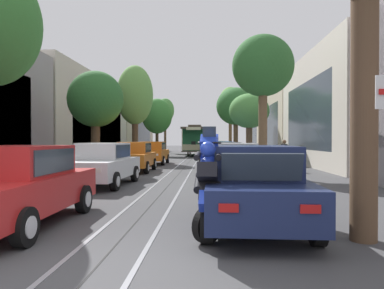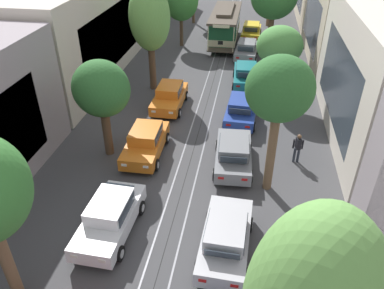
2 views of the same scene
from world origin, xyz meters
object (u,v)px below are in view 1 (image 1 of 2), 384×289
object	(u,v)px
cable_car_trolley	(195,140)
parked_car_yellow_far_right	(218,148)
motorcycle_with_rider	(209,179)
pedestrian_on_left_pavement	(284,153)
street_tree_kerb_right_fourth	(236,107)
street_tree_kerb_left_far	(165,111)
street_tree_kerb_left_second	(95,100)
street_tree_kerb_left_mid	(135,96)
parked_car_navy_near_right	(254,185)
street_tree_kerb_right_far	(230,105)
street_tree_kerb_right_mid	(249,112)
parked_car_red_near_left	(17,185)
parked_car_white_second_left	(103,164)
parked_car_blue_fourth_right	(223,153)
parked_car_grey_sixth_right	(217,149)
street_tree_kerb_right_second	(263,68)
parked_car_teal_fifth_right	(221,151)
parked_car_grey_mid_right	(224,157)
parked_car_orange_mid_left	(134,157)
parked_car_orange_fourth_left	(153,153)
street_tree_kerb_left_fourth	(157,116)
parked_car_silver_second_right	(234,165)

from	to	relation	value
cable_car_trolley	parked_car_yellow_far_right	bearing A→B (deg)	28.70
motorcycle_with_rider	pedestrian_on_left_pavement	distance (m)	14.06
street_tree_kerb_right_fourth	street_tree_kerb_left_far	bearing A→B (deg)	130.76
street_tree_kerb_left_second	street_tree_kerb_left_mid	xyz separation A→B (m)	(0.28, 8.91, 1.32)
parked_car_navy_near_right	street_tree_kerb_left_second	size ratio (longest dim) A/B	0.82
street_tree_kerb_right_far	street_tree_kerb_right_mid	bearing A→B (deg)	-89.21
parked_car_red_near_left	parked_car_navy_near_right	xyz separation A→B (m)	(4.67, 0.23, 0.00)
street_tree_kerb_left_mid	cable_car_trolley	world-z (taller)	street_tree_kerb_left_mid
parked_car_white_second_left	motorcycle_with_rider	size ratio (longest dim) A/B	2.27
parked_car_blue_fourth_right	street_tree_kerb_right_fourth	size ratio (longest dim) A/B	0.63
pedestrian_on_left_pavement	street_tree_kerb_left_far	bearing A→B (deg)	110.15
parked_car_red_near_left	parked_car_yellow_far_right	size ratio (longest dim) A/B	0.99
parked_car_white_second_left	parked_car_grey_sixth_right	xyz separation A→B (m)	(4.73, 22.20, 0.00)
motorcycle_with_rider	parked_car_grey_sixth_right	bearing A→B (deg)	88.44
parked_car_yellow_far_right	pedestrian_on_left_pavement	size ratio (longest dim) A/B	2.58
street_tree_kerb_right_second	pedestrian_on_left_pavement	distance (m)	5.07
parked_car_navy_near_right	parked_car_white_second_left	bearing A→B (deg)	128.64
parked_car_red_near_left	cable_car_trolley	xyz separation A→B (m)	(2.29, 32.92, 0.86)
street_tree_kerb_left_far	street_tree_kerb_left_mid	bearing A→B (deg)	-90.32
parked_car_teal_fifth_right	parked_car_yellow_far_right	distance (m)	11.65
parked_car_grey_mid_right	parked_car_orange_mid_left	bearing A→B (deg)	175.88
parked_car_yellow_far_right	cable_car_trolley	size ratio (longest dim) A/B	0.48
parked_car_orange_mid_left	street_tree_kerb_left_far	world-z (taller)	street_tree_kerb_left_far
street_tree_kerb_right_second	cable_car_trolley	world-z (taller)	street_tree_kerb_right_second
street_tree_kerb_left_far	motorcycle_with_rider	world-z (taller)	street_tree_kerb_left_far
parked_car_blue_fourth_right	street_tree_kerb_right_fourth	distance (m)	13.52
parked_car_white_second_left	parked_car_yellow_far_right	distance (m)	28.49
parked_car_grey_mid_right	parked_car_yellow_far_right	distance (m)	22.48
street_tree_kerb_right_second	motorcycle_with_rider	xyz separation A→B (m)	(-2.57, -11.00, -4.12)
pedestrian_on_left_pavement	parked_car_orange_mid_left	bearing A→B (deg)	-176.02
street_tree_kerb_right_mid	street_tree_kerb_right_fourth	size ratio (longest dim) A/B	0.74
parked_car_orange_fourth_left	street_tree_kerb_left_fourth	size ratio (longest dim) A/B	0.71
parked_car_blue_fourth_right	street_tree_kerb_right_mid	size ratio (longest dim) A/B	0.85
parked_car_grey_sixth_right	street_tree_kerb_left_second	bearing A→B (deg)	-112.57
parked_car_orange_mid_left	parked_car_navy_near_right	distance (m)	12.91
parked_car_orange_fourth_left	parked_car_blue_fourth_right	bearing A→B (deg)	-12.40
parked_car_blue_fourth_right	street_tree_kerb_left_far	world-z (taller)	street_tree_kerb_left_far
parked_car_yellow_far_right	street_tree_kerb_left_second	world-z (taller)	street_tree_kerb_left_second
parked_car_orange_fourth_left	parked_car_grey_sixth_right	world-z (taller)	same
parked_car_orange_fourth_left	parked_car_teal_fifth_right	xyz separation A→B (m)	(4.91, 4.66, 0.00)
street_tree_kerb_left_second	street_tree_kerb_left_far	bearing A→B (deg)	89.21
street_tree_kerb_left_mid	cable_car_trolley	xyz separation A→B (m)	(4.29, 12.04, -3.47)
parked_car_red_near_left	street_tree_kerb_right_fourth	bearing A→B (deg)	77.59
street_tree_kerb_right_second	parked_car_navy_near_right	bearing A→B (deg)	-99.53
parked_car_navy_near_right	parked_car_blue_fourth_right	size ratio (longest dim) A/B	0.99
parked_car_orange_mid_left	street_tree_kerb_left_fourth	xyz separation A→B (m)	(-1.53, 18.89, 3.42)
parked_car_orange_mid_left	parked_car_silver_second_right	size ratio (longest dim) A/B	0.99
street_tree_kerb_left_second	street_tree_kerb_left_mid	bearing A→B (deg)	88.23
parked_car_silver_second_right	street_tree_kerb_right_second	distance (m)	6.40
parked_car_red_near_left	street_tree_kerb_right_second	distance (m)	12.85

